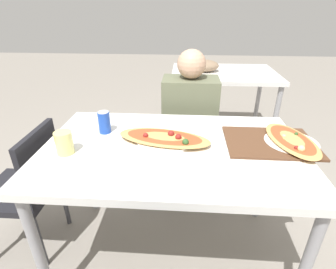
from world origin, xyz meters
TOP-DOWN VIEW (x-y plane):
  - ground_plane at (0.00, 0.00)m, footprint 14.00×14.00m
  - dining_table at (0.00, 0.00)m, footprint 1.33×0.84m
  - chair_far_seated at (0.09, 0.75)m, footprint 0.40×0.40m
  - chair_side_left at (-0.86, 0.02)m, footprint 0.40×0.40m
  - person_seated at (0.09, 0.64)m, footprint 0.40×0.27m
  - pizza_main at (-0.04, 0.05)m, footprint 0.53×0.30m
  - soda_can at (-0.39, 0.14)m, footprint 0.07×0.07m
  - drink_glass at (-0.52, -0.10)m, footprint 0.08×0.08m
  - serving_tray at (0.51, 0.07)m, footprint 0.46×0.34m
  - pizza_second at (0.62, 0.07)m, footprint 0.27×0.44m
  - background_table at (0.42, 1.64)m, footprint 1.10×0.80m

SIDE VIEW (x-z plane):
  - ground_plane at x=0.00m, z-range 0.00..0.00m
  - chair_far_seated at x=0.09m, z-range 0.06..0.88m
  - chair_side_left at x=-0.86m, z-range 0.06..0.88m
  - person_seated at x=0.09m, z-range 0.10..1.26m
  - dining_table at x=0.00m, z-range 0.31..1.09m
  - background_table at x=0.42m, z-range 0.27..1.17m
  - serving_tray at x=0.51m, z-range 0.78..0.79m
  - pizza_second at x=0.62m, z-range 0.77..0.83m
  - pizza_main at x=-0.04m, z-range 0.77..0.83m
  - drink_glass at x=-0.52m, z-range 0.78..0.89m
  - soda_can at x=-0.39m, z-range 0.78..0.90m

